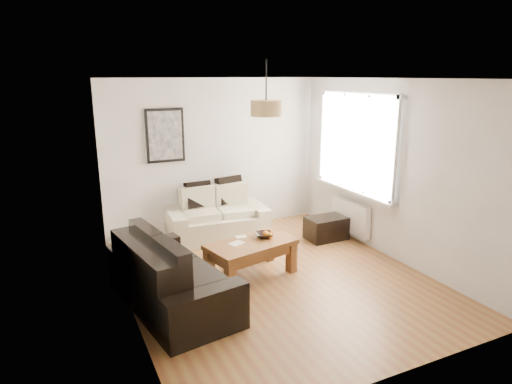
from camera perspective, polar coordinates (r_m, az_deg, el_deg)
name	(u,v)px	position (r m, az deg, el deg)	size (l,w,h in m)	color
floor	(275,278)	(6.11, 2.45, -10.88)	(4.50, 4.50, 0.00)	brown
ceiling	(277,79)	(5.51, 2.76, 14.30)	(3.80, 4.50, 0.00)	white
wall_back	(215,156)	(7.69, -5.29, 4.64)	(3.80, 0.04, 2.60)	silver
wall_front	(403,242)	(3.92, 18.25, -6.07)	(3.80, 0.04, 2.60)	silver
wall_left	(123,201)	(5.09, -16.67, -1.16)	(0.04, 4.50, 2.60)	silver
wall_right	(392,171)	(6.75, 17.02, 2.64)	(0.04, 4.50, 2.60)	silver
window_bay	(357,143)	(7.28, 12.74, 6.16)	(0.14, 1.90, 1.60)	white
radiator	(350,216)	(7.53, 11.98, -3.08)	(0.10, 0.90, 0.52)	white
poster	(165,135)	(7.36, -11.55, 7.10)	(0.62, 0.04, 0.87)	black
pendant_shade	(266,108)	(5.79, 1.29, 10.67)	(0.40, 0.40, 0.20)	tan
loveseat_cream	(217,214)	(7.42, -4.97, -2.87)	(1.62, 0.88, 0.80)	beige
sofa_leather	(172,273)	(5.37, -10.73, -10.09)	(1.90, 0.92, 0.82)	black
coffee_table	(251,259)	(6.08, -0.63, -8.53)	(1.17, 0.64, 0.48)	brown
ottoman	(326,228)	(7.48, 8.99, -4.58)	(0.66, 0.42, 0.38)	black
cushion_left	(198,194)	(7.43, -7.37, -0.30)	(0.43, 0.13, 0.43)	black
cushion_right	(230,190)	(7.61, -3.38, 0.28)	(0.46, 0.14, 0.46)	black
fruit_bowl	(264,235)	(6.15, 1.05, -5.52)	(0.26, 0.26, 0.06)	black
orange_a	(270,236)	(6.10, 1.84, -5.60)	(0.08, 0.08, 0.08)	orange
orange_b	(272,233)	(6.19, 2.07, -5.31)	(0.06, 0.06, 0.06)	#E15212
orange_c	(266,234)	(6.16, 1.26, -5.38)	(0.09, 0.09, 0.09)	orange
papers	(237,243)	(5.94, -2.48, -6.56)	(0.20, 0.14, 0.01)	white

